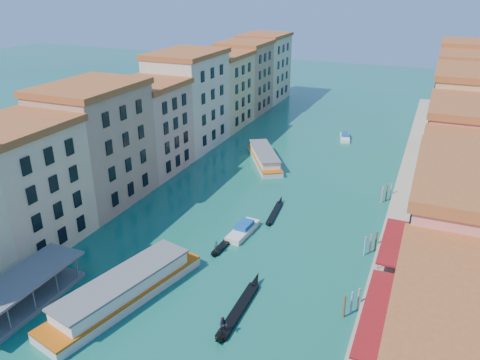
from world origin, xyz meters
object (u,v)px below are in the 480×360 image
Objects in this scene: vaporetto_stop at (20,298)px; vaporetto_far at (264,157)px; gondola_right at (238,309)px; gondola_fore at (228,240)px; vaporetto_near at (124,289)px.

vaporetto_stop is 0.95× the size of vaporetto_far.
vaporetto_far reaches higher than gondola_right.
gondola_fore is (15.76, 22.92, -1.07)m from vaporetto_stop.
vaporetto_near is at bearing -120.87° from vaporetto_far.
vaporetto_stop is at bearing -131.23° from vaporetto_far.
gondola_right is at bearing 21.18° from vaporetto_stop.
vaporetto_stop is at bearing -135.59° from vaporetto_near.
gondola_fore is at bearing -110.46° from vaporetto_far.
vaporetto_far is 32.83m from gondola_fore.
vaporetto_stop is 55.96m from vaporetto_far.
vaporetto_near is (10.00, 6.07, 0.01)m from vaporetto_stop.
vaporetto_near reaches higher than gondola_right.
gondola_fore is at bearing 84.29° from vaporetto_near.
vaporetto_far is at bearing 103.76° from vaporetto_near.
vaporetto_far is at bearing 103.77° from gondola_fore.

